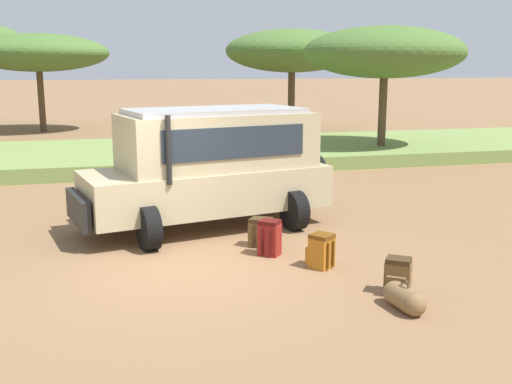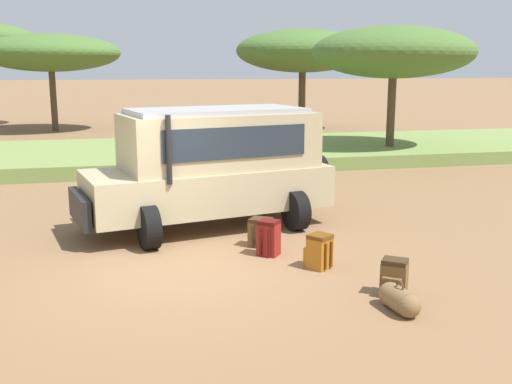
# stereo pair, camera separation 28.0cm
# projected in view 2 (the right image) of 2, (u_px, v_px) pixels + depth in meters

# --- Properties ---
(ground_plane) EXTENTS (320.00, 320.00, 0.00)m
(ground_plane) POSITION_uv_depth(u_px,v_px,m) (181.00, 268.00, 9.85)
(ground_plane) COLOR olive
(grass_bank) EXTENTS (120.00, 7.00, 0.44)m
(grass_bank) POSITION_uv_depth(u_px,v_px,m) (146.00, 155.00, 21.07)
(grass_bank) COLOR olive
(grass_bank) RESTS_ON ground_plane
(safari_vehicle) EXTENTS (5.48, 3.38, 2.44)m
(safari_vehicle) POSITION_uv_depth(u_px,v_px,m) (213.00, 165.00, 12.19)
(safari_vehicle) COLOR tan
(safari_vehicle) RESTS_ON ground_plane
(backpack_beside_front_wheel) EXTENTS (0.48, 0.50, 0.57)m
(backpack_beside_front_wheel) POSITION_uv_depth(u_px,v_px,m) (319.00, 252.00, 9.81)
(backpack_beside_front_wheel) COLOR #B26619
(backpack_beside_front_wheel) RESTS_ON ground_plane
(backpack_cluster_center) EXTENTS (0.51, 0.52, 0.53)m
(backpack_cluster_center) POSITION_uv_depth(u_px,v_px,m) (261.00, 232.00, 11.03)
(backpack_cluster_center) COLOR brown
(backpack_cluster_center) RESTS_ON ground_plane
(backpack_near_rear_wheel) EXTENTS (0.46, 0.47, 0.63)m
(backpack_near_rear_wheel) POSITION_uv_depth(u_px,v_px,m) (269.00, 238.00, 10.49)
(backpack_near_rear_wheel) COLOR maroon
(backpack_near_rear_wheel) RESTS_ON ground_plane
(backpack_outermost) EXTENTS (0.47, 0.47, 0.54)m
(backpack_outermost) POSITION_uv_depth(u_px,v_px,m) (394.00, 278.00, 8.64)
(backpack_outermost) COLOR brown
(backpack_outermost) RESTS_ON ground_plane
(duffel_bag_low_black_case) EXTENTS (0.39, 0.77, 0.43)m
(duffel_bag_low_black_case) POSITION_uv_depth(u_px,v_px,m) (399.00, 300.00, 8.08)
(duffel_bag_low_black_case) COLOR brown
(duffel_bag_low_black_case) RESTS_ON ground_plane
(acacia_tree_right_mid) EXTENTS (6.99, 5.98, 4.91)m
(acacia_tree_right_mid) POSITION_uv_depth(u_px,v_px,m) (50.00, 53.00, 30.27)
(acacia_tree_right_mid) COLOR brown
(acacia_tree_right_mid) RESTS_ON ground_plane
(acacia_tree_far_right) EXTENTS (6.94, 6.59, 5.20)m
(acacia_tree_far_right) POSITION_uv_depth(u_px,v_px,m) (303.00, 51.00, 31.09)
(acacia_tree_far_right) COLOR brown
(acacia_tree_far_right) RESTS_ON ground_plane
(acacia_tree_distant_right) EXTENTS (5.84, 5.03, 4.68)m
(acacia_tree_distant_right) POSITION_uv_depth(u_px,v_px,m) (394.00, 52.00, 21.02)
(acacia_tree_distant_right) COLOR brown
(acacia_tree_distant_right) RESTS_ON ground_plane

